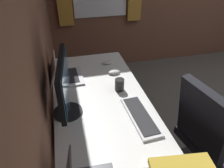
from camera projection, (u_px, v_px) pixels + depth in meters
wall_back at (23, 37)px, 1.07m from camera, size 4.46×0.10×2.60m
desk at (105, 119)px, 1.49m from camera, size 1.83×0.70×0.73m
drawer_pedestal at (103, 151)px, 1.63m from camera, size 0.40×0.51×0.69m
monitor_primary at (64, 84)px, 1.31m from camera, size 0.50×0.20×0.41m
laptop_leftmost at (63, 73)px, 1.79m from camera, size 0.33×0.29×0.20m
keyboard_main at (140, 116)px, 1.40m from camera, size 0.43×0.16×0.02m
mouse_main at (114, 72)px, 1.86m from camera, size 0.06×0.10×0.03m
mouse_spare at (108, 62)px, 2.02m from camera, size 0.06×0.10×0.03m
coffee_mug at (119, 84)px, 1.64m from camera, size 0.11×0.07×0.10m
office_chair at (207, 144)px, 1.56m from camera, size 0.56×0.58×0.97m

